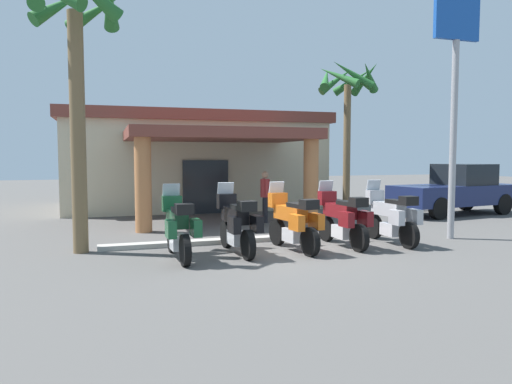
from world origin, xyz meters
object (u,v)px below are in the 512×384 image
Objects in this scene: motel_building at (192,160)px; pickup_truck_navy at (456,190)px; motorcycle_black at (237,224)px; motorcycle_maroon at (343,219)px; roadside_sign at (455,78)px; motorcycle_silver at (391,217)px; pedestrian at (265,193)px; palm_tree_near_portico at (348,93)px; motorcycle_orange at (293,221)px; palm_tree_roadside at (76,48)px; motorcycle_green at (178,227)px.

pickup_truck_navy is at bearing -34.43° from motel_building.
motorcycle_black is at bearing -163.68° from pickup_truck_navy.
motorcycle_maroon is at bearing -91.58° from motorcycle_black.
motel_building is 1.78× the size of roadside_sign.
roadside_sign reaches higher than motorcycle_silver.
pedestrian is 6.02m from palm_tree_near_portico.
roadside_sign reaches higher than palm_tree_near_portico.
motorcycle_black and motorcycle_maroon have the same top height.
palm_tree_near_portico is (5.25, 6.84, 4.08)m from motorcycle_orange.
motorcycle_black is 1.27× the size of pedestrian.
motorcycle_silver is 0.35× the size of palm_tree_roadside.
roadside_sign is (3.36, 0.08, 3.62)m from motorcycle_maroon.
motorcycle_green is (-2.48, -11.23, -1.39)m from motel_building.
motel_building is 5.19× the size of motorcycle_orange.
motel_building is at bearing 108.61° from pedestrian.
motorcycle_black is 1.00× the size of motorcycle_orange.
palm_tree_near_portico is at bearing 85.57° from roadside_sign.
roadside_sign is (4.73, 0.19, 3.62)m from motorcycle_orange.
motorcycle_orange is (2.75, 0.08, 0.00)m from motorcycle_green.
motorcycle_silver is (4.12, -0.02, 0.00)m from motorcycle_black.
motorcycle_green is at bearing -165.61° from pickup_truck_navy.
roadside_sign is (9.53, -1.14, -0.35)m from palm_tree_roadside.
palm_tree_near_portico is (6.63, 6.76, 4.08)m from motorcycle_black.
motel_building reaches higher than motorcycle_maroon.
pickup_truck_navy is at bearing 13.78° from palm_tree_roadside.
palm_tree_roadside is 11.45m from palm_tree_near_portico.
motorcycle_silver is at bearing -89.60° from motorcycle_green.
motorcycle_black is 1.38m from motorcycle_orange.
motorcycle_green is 6.20m from pedestrian.
pickup_truck_navy is at bearing -68.08° from motorcycle_black.
palm_tree_roadside reaches higher than motorcycle_silver.
pickup_truck_navy reaches higher than motorcycle_green.
motorcycle_maroon is 0.41× the size of pickup_truck_navy.
roadside_sign is at bearing -88.94° from motorcycle_green.
motorcycle_orange is 1.27× the size of pedestrian.
motel_building is 11.21m from pickup_truck_navy.
motorcycle_green is 2.75m from motorcycle_orange.
pickup_truck_navy reaches higher than motorcycle_maroon.
palm_tree_near_portico is (5.52, -4.31, 2.69)m from motel_building.
pickup_truck_navy reaches higher than motorcycle_orange.
motel_building is 11.25m from motorcycle_maroon.
pickup_truck_navy is (10.18, 4.59, 0.24)m from motorcycle_black.
roadside_sign is at bearing -94.83° from motorcycle_orange.
motorcycle_maroon is 8.77m from palm_tree_near_portico.
motorcycle_orange is 9.54m from palm_tree_near_portico.
roadside_sign is (6.11, 0.12, 3.62)m from motorcycle_black.
pedestrian is 7.79m from pickup_truck_navy.
pedestrian reaches higher than motorcycle_black.
motel_building is 11.22m from motorcycle_black.
palm_tree_near_portico is at bearing -44.66° from motorcycle_orange.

